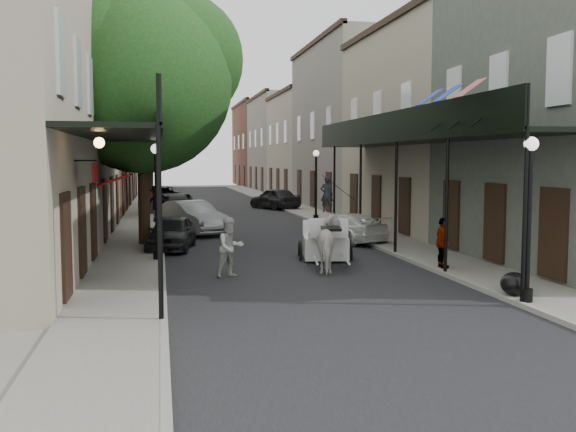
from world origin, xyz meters
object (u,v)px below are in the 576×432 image
lamppost_right_far (316,184)px  pedestrian_sidewalk_left (156,204)px  pedestrian_sidewalk_right (443,243)px  tree_far (155,117)px  car_right_near (344,228)px  car_right_far (275,198)px  lamppost_left (157,200)px  car_left_far (166,197)px  pedestrian_walking (230,247)px  car_left_mid (192,218)px  tree_near (152,76)px  car_left_near (172,233)px  horse (331,243)px  lamppost_right_near (529,217)px  carriage (324,226)px

lamppost_right_far → pedestrian_sidewalk_left: lamppost_right_far is taller
lamppost_right_far → pedestrian_sidewalk_right: 15.41m
tree_far → lamppost_right_far: 11.05m
pedestrian_sidewalk_left → car_right_near: (7.48, -9.19, -0.46)m
pedestrian_sidewalk_left → car_right_far: pedestrian_sidewalk_left is taller
lamppost_left → car_left_far: (0.50, 24.77, -1.31)m
car_right_near → car_right_far: car_right_far is taller
pedestrian_walking → pedestrian_sidewalk_right: pedestrian_walking is taller
tree_far → pedestrian_sidewalk_right: bearing=-68.6°
lamppost_right_far → car_left_mid: (-6.70, -4.00, -1.31)m
tree_near → car_left_near: bearing=-63.1°
lamppost_right_far → car_right_near: size_ratio=0.91×
pedestrian_sidewalk_left → car_left_mid: (1.60, -5.01, -0.31)m
horse → car_left_near: size_ratio=0.53×
horse → car_left_near: 7.23m
tree_far → car_right_far: (7.85, 3.52, -5.11)m
lamppost_left → lamppost_right_near: bearing=-44.3°
pedestrian_sidewalk_left → pedestrian_walking: bearing=96.3°
pedestrian_walking → car_left_far: 27.81m
lamppost_left → car_right_far: 23.06m
lamppost_right_far → pedestrian_sidewalk_right: size_ratio=2.47×
tree_near → pedestrian_walking: tree_near is taller
car_right_near → car_right_far: 17.88m
pedestrian_sidewalk_left → car_right_near: bearing=127.9°
pedestrian_walking → car_left_mid: size_ratio=0.38×
horse → tree_far: bearing=-65.7°
carriage → lamppost_right_far: bearing=87.7°
tree_near → horse: tree_near is taller
tree_far → lamppost_right_near: 27.74m
car_left_near → lamppost_right_far: bearing=59.7°
lamppost_right_far → carriage: (-2.65, -12.01, -0.96)m
lamppost_right_near → car_left_mid: (-6.70, 16.00, -1.31)m
lamppost_right_far → horse: bearing=-102.0°
horse → lamppost_left: bearing=-16.8°
car_right_near → car_right_far: size_ratio=0.95×
carriage → pedestrian_sidewalk_left: (-5.65, 13.02, -0.03)m
pedestrian_walking → pedestrian_sidewalk_left: bearing=74.9°
pedestrian_sidewalk_left → car_right_near: 11.86m
tree_near → car_left_mid: tree_near is taller
tree_far → car_right_near: tree_far is taller
carriage → car_left_near: bearing=159.3°
car_left_mid → tree_near: bearing=-137.5°
car_left_near → car_right_near: size_ratio=0.92×
lamppost_left → pedestrian_sidewalk_right: lamppost_left is taller
horse → car_right_far: size_ratio=0.46×
lamppost_right_far → carriage: lamppost_right_far is taller
lamppost_left → car_left_near: size_ratio=0.99×
pedestrian_sidewalk_right → car_right_near: 7.25m
tree_near → tree_far: bearing=90.2°
car_right_near → car_left_mid: bearing=-59.0°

